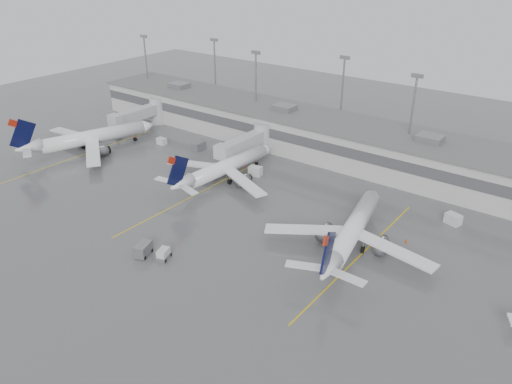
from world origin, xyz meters
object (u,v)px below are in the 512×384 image
Objects in this scene: jet_mid_left at (224,167)px; baggage_tug at (164,255)px; jet_far_left at (87,138)px; jet_mid_right at (352,231)px.

baggage_tug is at bearing -64.47° from jet_mid_left.
jet_mid_right is at bearing 16.99° from jet_far_left.
jet_far_left reaches higher than jet_mid_right.
jet_far_left is 1.09× the size of jet_mid_left.
jet_mid_right reaches higher than baggage_tug.
jet_far_left is at bearing -166.12° from jet_mid_left.
jet_mid_left is at bearing 156.01° from jet_mid_right.
jet_mid_right reaches higher than jet_mid_left.
baggage_tug is at bearing -148.31° from jet_mid_right.
jet_mid_left is at bearing 27.90° from jet_far_left.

